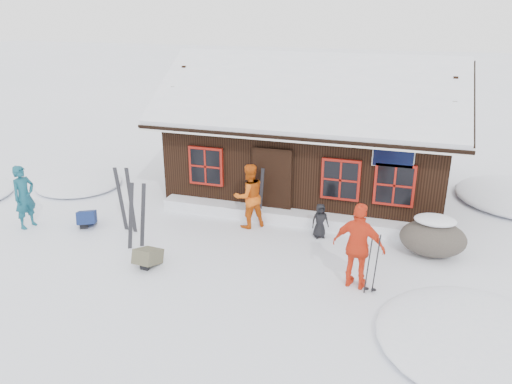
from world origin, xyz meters
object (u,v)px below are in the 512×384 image
skier_teal (24,197)px  skier_orange_right (359,246)px  ski_pair_left (137,217)px  boulder (433,237)px  skier_orange_left (249,196)px  skier_crouched (320,221)px  ski_poles (372,264)px  backpack_olive (148,260)px  backpack_blue (87,220)px

skier_teal → skier_orange_right: (8.97, -0.41, 0.09)m
skier_teal → ski_pair_left: bearing=-81.3°
skier_orange_right → boulder: bearing=-117.0°
skier_orange_left → skier_crouched: (1.98, -0.09, -0.43)m
skier_teal → ski_poles: skier_teal is taller
backpack_olive → boulder: bearing=27.1°
skier_crouched → backpack_blue: size_ratio=1.49×
skier_orange_right → boulder: (1.58, 2.05, -0.50)m
skier_crouched → boulder: bearing=-32.4°
skier_orange_left → boulder: bearing=135.1°
boulder → ski_poles: ski_poles is taller
ski_pair_left → backpack_blue: 2.23m
ski_pair_left → backpack_blue: (-2.01, 0.69, -0.66)m
skier_orange_left → backpack_olive: bearing=19.1°
skier_orange_right → backpack_blue: 7.56m
skier_orange_right → skier_crouched: bearing=-50.2°
skier_orange_right → ski_poles: skier_orange_right is taller
skier_orange_right → ski_pair_left: (-5.45, 0.24, -0.13)m
skier_orange_left → ski_poles: (3.51, -2.43, -0.22)m
skier_teal → ski_pair_left: (3.53, -0.17, -0.05)m
skier_orange_right → skier_crouched: size_ratio=2.06×
ski_poles → backpack_olive: bearing=-175.4°
ski_pair_left → skier_orange_left: bearing=16.0°
backpack_blue → backpack_olive: (2.72, -1.50, -0.00)m
backpack_blue → skier_teal: bearing=169.7°
skier_teal → ski_pair_left: 3.53m
boulder → skier_orange_right: bearing=-127.6°
skier_orange_right → ski_pair_left: size_ratio=1.09×
skier_orange_left → backpack_blue: skier_orange_left is taller
backpack_olive → ski_poles: bearing=9.3°
backpack_blue → skier_orange_right: bearing=-36.6°
skier_teal → skier_orange_right: bearing=-81.2°
skier_teal → skier_orange_left: (5.78, 1.85, 0.02)m
skier_crouched → ski_pair_left: bearing=174.9°
boulder → skier_crouched: bearing=177.3°
skier_orange_left → ski_pair_left: 3.03m
skier_teal → skier_orange_right: size_ratio=0.91×
skier_crouched → ski_pair_left: size_ratio=0.53×
skier_teal → skier_orange_left: skier_orange_left is taller
boulder → backpack_olive: boulder is taller
skier_orange_left → skier_crouched: bearing=135.3°
skier_orange_right → backpack_olive: (-4.74, -0.57, -0.80)m
ski_pair_left → backpack_olive: bearing=-74.8°
backpack_blue → skier_orange_left: bearing=-12.1°
skier_teal → skier_orange_right: 8.98m
ski_poles → skier_crouched: bearing=123.2°
skier_teal → skier_crouched: skier_teal is taller
skier_crouched → ski_pair_left: ski_pair_left is taller
ski_poles → backpack_blue: 7.87m
skier_crouched → backpack_olive: bearing=-171.7°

